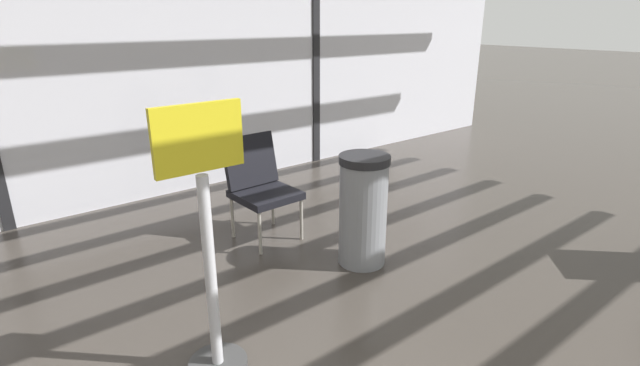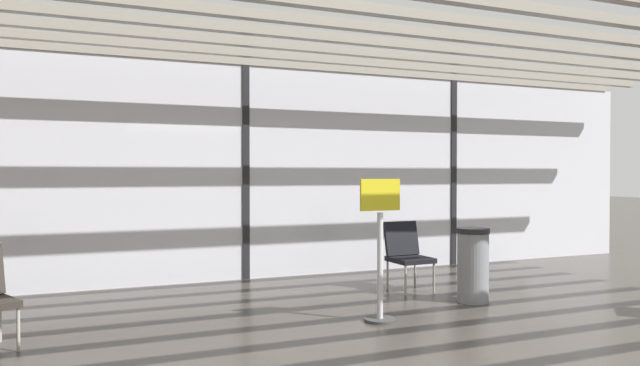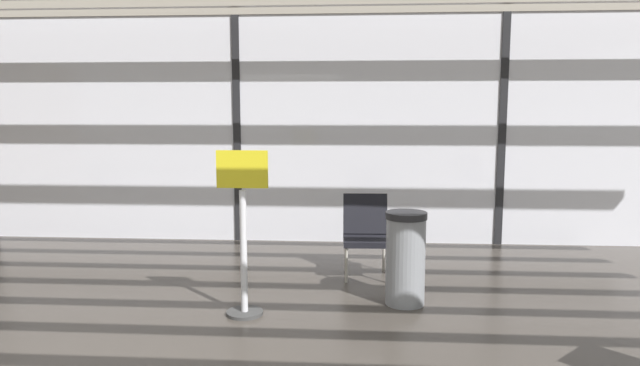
# 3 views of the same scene
# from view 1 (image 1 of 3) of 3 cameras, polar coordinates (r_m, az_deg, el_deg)

# --- Properties ---
(window_mullion_2) EXTENTS (0.10, 0.12, 3.02)m
(window_mullion_2) POSITION_cam_1_polar(r_m,az_deg,el_deg) (6.11, -0.76, 16.53)
(window_mullion_2) COLOR black
(window_mullion_2) RESTS_ON ground
(lounge_chair_0) EXTENTS (0.50, 0.54, 0.87)m
(lounge_chair_0) POSITION_cam_1_polar(r_m,az_deg,el_deg) (4.04, -7.29, 0.19)
(lounge_chair_0) COLOR black
(lounge_chair_0) RESTS_ON ground
(trash_bin) EXTENTS (0.38, 0.38, 0.86)m
(trash_bin) POSITION_cam_1_polar(r_m,az_deg,el_deg) (3.59, 5.18, -3.26)
(trash_bin) COLOR slate
(trash_bin) RESTS_ON ground
(info_sign) EXTENTS (0.44, 0.32, 1.44)m
(info_sign) POSITION_cam_1_polar(r_m,az_deg,el_deg) (2.47, -13.20, -8.43)
(info_sign) COLOR #333333
(info_sign) RESTS_ON ground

